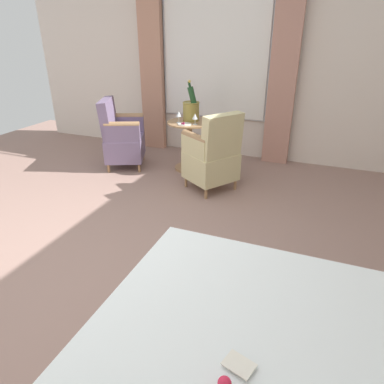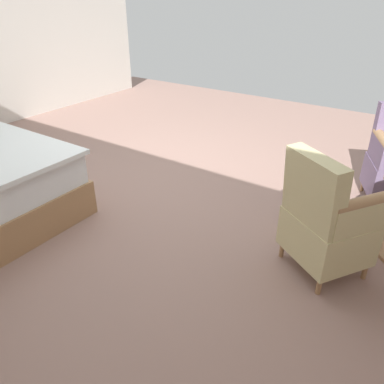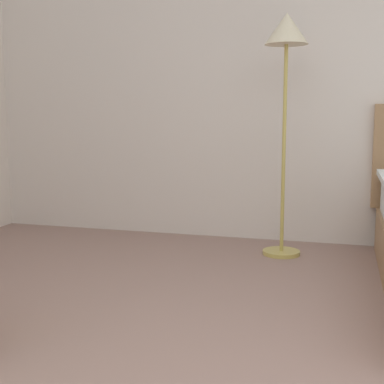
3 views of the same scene
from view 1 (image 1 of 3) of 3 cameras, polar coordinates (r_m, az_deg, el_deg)
ground_plane at (r=2.95m, az=-17.25°, el=-12.40°), size 7.97×7.97×0.00m
wall_window_side at (r=5.28m, az=4.19°, el=23.20°), size 0.27×6.25×3.14m
side_table_round at (r=4.69m, az=-0.40°, el=8.17°), size 0.59×0.59×0.66m
champagne_bucket at (r=4.65m, az=-0.12°, el=13.69°), size 0.23×0.23×0.52m
wine_glass_near_bucket at (r=4.54m, az=-2.21°, el=12.79°), size 0.07×0.07×0.15m
wine_glass_near_edge at (r=4.46m, az=0.51°, el=12.41°), size 0.07×0.07×0.14m
snack_plate at (r=4.47m, az=-1.27°, el=11.25°), size 0.18×0.18×0.04m
armchair_by_window at (r=4.03m, az=3.52°, el=6.09°), size 0.71×0.71×0.95m
armchair_facing_bed at (r=4.90m, az=-11.66°, el=8.90°), size 0.75×0.71×0.94m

